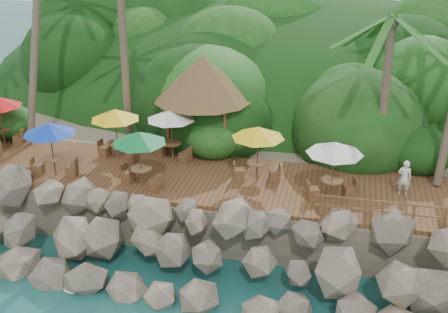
# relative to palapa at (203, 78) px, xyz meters

# --- Properties ---
(ground) EXTENTS (140.00, 140.00, 0.00)m
(ground) POSITION_rel_palapa_xyz_m (1.88, -9.59, -5.79)
(ground) COLOR #19514F
(ground) RESTS_ON ground
(land_base) EXTENTS (32.00, 25.20, 2.10)m
(land_base) POSITION_rel_palapa_xyz_m (1.88, 6.41, -4.74)
(land_base) COLOR gray
(land_base) RESTS_ON ground
(jungle_hill) EXTENTS (44.80, 28.00, 15.40)m
(jungle_hill) POSITION_rel_palapa_xyz_m (1.88, 13.91, -5.79)
(jungle_hill) COLOR #143811
(jungle_hill) RESTS_ON ground
(seawall) EXTENTS (29.00, 4.00, 2.30)m
(seawall) POSITION_rel_palapa_xyz_m (1.88, -7.59, -4.64)
(seawall) COLOR gray
(seawall) RESTS_ON ground
(terrace) EXTENTS (26.00, 5.00, 0.20)m
(terrace) POSITION_rel_palapa_xyz_m (1.88, -3.59, -3.59)
(terrace) COLOR brown
(terrace) RESTS_ON land_base
(jungle_foliage) EXTENTS (44.00, 16.00, 12.00)m
(jungle_foliage) POSITION_rel_palapa_xyz_m (1.88, 5.41, -5.79)
(jungle_foliage) COLOR #143811
(jungle_foliage) RESTS_ON ground
(foam_line) EXTENTS (25.20, 0.80, 0.06)m
(foam_line) POSITION_rel_palapa_xyz_m (1.88, -9.29, -5.76)
(foam_line) COLOR white
(foam_line) RESTS_ON ground
(palapa) EXTENTS (4.81, 4.81, 4.60)m
(palapa) POSITION_rel_palapa_xyz_m (0.00, 0.00, 0.00)
(palapa) COLOR brown
(palapa) RESTS_ON ground
(dining_clusters) EXTENTS (25.89, 5.49, 2.48)m
(dining_clusters) POSITION_rel_palapa_xyz_m (0.57, -3.68, -1.43)
(dining_clusters) COLOR brown
(dining_clusters) RESTS_ON terrace
(railing) EXTENTS (7.20, 0.10, 1.00)m
(railing) POSITION_rel_palapa_xyz_m (9.56, -5.94, -2.88)
(railing) COLOR brown
(railing) RESTS_ON terrace
(waiter) EXTENTS (0.60, 0.43, 1.55)m
(waiter) POSITION_rel_palapa_xyz_m (9.39, -3.32, -2.71)
(waiter) COLOR silver
(waiter) RESTS_ON terrace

